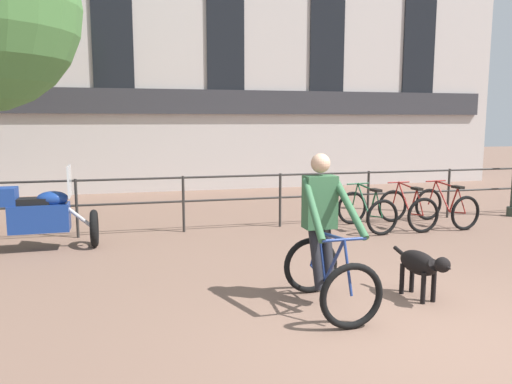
# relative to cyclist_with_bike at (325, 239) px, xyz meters

# --- Properties ---
(ground_plane) EXTENTS (60.00, 60.00, 0.00)m
(ground_plane) POSITION_rel_cyclist_with_bike_xyz_m (0.75, -1.07, -0.76)
(ground_plane) COLOR #7A5B4C
(canal_railing) EXTENTS (15.05, 0.05, 1.05)m
(canal_railing) POSITION_rel_cyclist_with_bike_xyz_m (0.75, 4.13, -0.05)
(canal_railing) COLOR #2D2B28
(canal_railing) RESTS_ON ground_plane
(building_facade) EXTENTS (18.00, 0.72, 9.80)m
(building_facade) POSITION_rel_cyclist_with_bike_xyz_m (0.75, 9.92, 4.12)
(building_facade) COLOR beige
(building_facade) RESTS_ON ground_plane
(cyclist_with_bike) EXTENTS (0.70, 1.18, 1.70)m
(cyclist_with_bike) POSITION_rel_cyclist_with_bike_xyz_m (0.00, 0.00, 0.00)
(cyclist_with_bike) COLOR black
(cyclist_with_bike) RESTS_ON ground_plane
(dog) EXTENTS (0.32, 0.93, 0.58)m
(dog) POSITION_rel_cyclist_with_bike_xyz_m (1.15, -0.11, -0.35)
(dog) COLOR black
(dog) RESTS_ON ground_plane
(parked_motorcycle) EXTENTS (1.77, 0.66, 1.35)m
(parked_motorcycle) POSITION_rel_cyclist_with_bike_xyz_m (-3.50, 3.36, -0.20)
(parked_motorcycle) COLOR black
(parked_motorcycle) RESTS_ON ground_plane
(parked_bicycle_near_lamp) EXTENTS (0.77, 1.17, 0.86)m
(parked_bicycle_near_lamp) POSITION_rel_cyclist_with_bike_xyz_m (2.27, 3.47, -0.41)
(parked_bicycle_near_lamp) COLOR black
(parked_bicycle_near_lamp) RESTS_ON ground_plane
(parked_bicycle_mid_left) EXTENTS (0.69, 1.13, 0.86)m
(parked_bicycle_mid_left) POSITION_rel_cyclist_with_bike_xyz_m (3.13, 3.47, -0.41)
(parked_bicycle_mid_left) COLOR black
(parked_bicycle_mid_left) RESTS_ON ground_plane
(parked_bicycle_mid_right) EXTENTS (0.77, 1.17, 0.86)m
(parked_bicycle_mid_right) POSITION_rel_cyclist_with_bike_xyz_m (4.00, 3.47, -0.41)
(parked_bicycle_mid_right) COLOR black
(parked_bicycle_mid_right) RESTS_ON ground_plane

